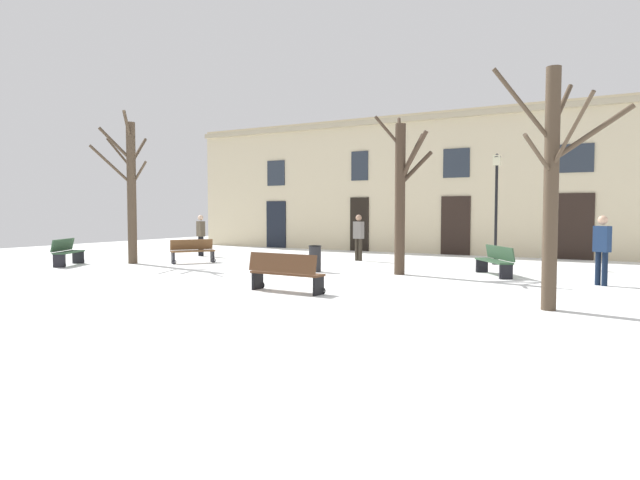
{
  "coord_description": "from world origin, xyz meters",
  "views": [
    {
      "loc": [
        8.49,
        -13.0,
        1.91
      ],
      "look_at": [
        0.0,
        2.06,
        0.97
      ],
      "focal_mm": 30.38,
      "sensor_mm": 36.0,
      "label": 1
    }
  ],
  "objects_px": {
    "litter_bin": "(315,258)",
    "person_by_shop_door": "(602,246)",
    "bench_near_center_tree": "(67,252)",
    "bench_facing_shops": "(495,260)",
    "bench_back_to_back_right": "(193,251)",
    "tree_foreground": "(402,191)",
    "tree_left_of_center": "(552,180)",
    "person_strolling": "(359,235)",
    "tree_near_facade": "(131,187)",
    "streetlamp": "(496,197)",
    "bench_by_litter_bin": "(285,272)",
    "person_crossing_plaza": "(201,233)"
  },
  "relations": [
    {
      "from": "tree_foreground",
      "to": "bench_facing_shops",
      "type": "height_order",
      "value": "tree_foreground"
    },
    {
      "from": "bench_near_center_tree",
      "to": "bench_by_litter_bin",
      "type": "distance_m",
      "value": 10.16
    },
    {
      "from": "tree_left_of_center",
      "to": "streetlamp",
      "type": "bearing_deg",
      "value": 107.78
    },
    {
      "from": "bench_facing_shops",
      "to": "person_strolling",
      "type": "distance_m",
      "value": 6.04
    },
    {
      "from": "bench_by_litter_bin",
      "to": "tree_foreground",
      "type": "bearing_deg",
      "value": -99.79
    },
    {
      "from": "tree_foreground",
      "to": "person_strolling",
      "type": "distance_m",
      "value": 4.78
    },
    {
      "from": "tree_foreground",
      "to": "bench_facing_shops",
      "type": "relative_size",
      "value": 2.78
    },
    {
      "from": "streetlamp",
      "to": "bench_facing_shops",
      "type": "xyz_separation_m",
      "value": [
        0.69,
        -3.4,
        -1.95
      ]
    },
    {
      "from": "tree_left_of_center",
      "to": "tree_near_facade",
      "type": "bearing_deg",
      "value": 170.1
    },
    {
      "from": "tree_left_of_center",
      "to": "bench_back_to_back_right",
      "type": "height_order",
      "value": "tree_left_of_center"
    },
    {
      "from": "person_crossing_plaza",
      "to": "bench_by_litter_bin",
      "type": "bearing_deg",
      "value": 162.59
    },
    {
      "from": "tree_near_facade",
      "to": "bench_back_to_back_right",
      "type": "distance_m",
      "value": 3.17
    },
    {
      "from": "streetlamp",
      "to": "tree_left_of_center",
      "type": "bearing_deg",
      "value": -72.22
    },
    {
      "from": "streetlamp",
      "to": "bench_near_center_tree",
      "type": "relative_size",
      "value": 2.48
    },
    {
      "from": "litter_bin",
      "to": "bench_by_litter_bin",
      "type": "xyz_separation_m",
      "value": [
        1.54,
        -4.07,
        0.06
      ]
    },
    {
      "from": "tree_near_facade",
      "to": "bench_by_litter_bin",
      "type": "xyz_separation_m",
      "value": [
        8.65,
        -3.1,
        -2.28
      ]
    },
    {
      "from": "bench_by_litter_bin",
      "to": "person_strolling",
      "type": "bearing_deg",
      "value": -73.67
    },
    {
      "from": "person_by_shop_door",
      "to": "person_strolling",
      "type": "distance_m",
      "value": 8.94
    },
    {
      "from": "litter_bin",
      "to": "person_by_shop_door",
      "type": "distance_m",
      "value": 8.01
    },
    {
      "from": "streetlamp",
      "to": "litter_bin",
      "type": "xyz_separation_m",
      "value": [
        -4.45,
        -5.13,
        -1.99
      ]
    },
    {
      "from": "bench_facing_shops",
      "to": "person_crossing_plaza",
      "type": "height_order",
      "value": "person_crossing_plaza"
    },
    {
      "from": "bench_back_to_back_right",
      "to": "tree_left_of_center",
      "type": "bearing_deg",
      "value": -72.14
    },
    {
      "from": "bench_by_litter_bin",
      "to": "person_by_shop_door",
      "type": "relative_size",
      "value": 1.08
    },
    {
      "from": "person_strolling",
      "to": "bench_by_litter_bin",
      "type": "bearing_deg",
      "value": 119.23
    },
    {
      "from": "tree_foreground",
      "to": "streetlamp",
      "type": "height_order",
      "value": "tree_foreground"
    },
    {
      "from": "streetlamp",
      "to": "bench_by_litter_bin",
      "type": "distance_m",
      "value": 9.84
    },
    {
      "from": "bench_facing_shops",
      "to": "tree_left_of_center",
      "type": "bearing_deg",
      "value": -13.34
    },
    {
      "from": "tree_near_facade",
      "to": "bench_back_to_back_right",
      "type": "xyz_separation_m",
      "value": [
        1.78,
        1.24,
        -2.31
      ]
    },
    {
      "from": "tree_left_of_center",
      "to": "person_strolling",
      "type": "bearing_deg",
      "value": 135.38
    },
    {
      "from": "bench_back_to_back_right",
      "to": "person_strolling",
      "type": "height_order",
      "value": "person_strolling"
    },
    {
      "from": "person_by_shop_door",
      "to": "tree_foreground",
      "type": "bearing_deg",
      "value": -147.86
    },
    {
      "from": "bench_near_center_tree",
      "to": "bench_by_litter_bin",
      "type": "xyz_separation_m",
      "value": [
        10.05,
        -1.49,
        0.0
      ]
    },
    {
      "from": "tree_near_facade",
      "to": "person_crossing_plaza",
      "type": "bearing_deg",
      "value": 89.62
    },
    {
      "from": "bench_near_center_tree",
      "to": "person_strolling",
      "type": "height_order",
      "value": "person_strolling"
    },
    {
      "from": "bench_back_to_back_right",
      "to": "tree_foreground",
      "type": "bearing_deg",
      "value": -52.65
    },
    {
      "from": "bench_near_center_tree",
      "to": "bench_facing_shops",
      "type": "bearing_deg",
      "value": -101.54
    },
    {
      "from": "bench_near_center_tree",
      "to": "person_crossing_plaza",
      "type": "relative_size",
      "value": 0.92
    },
    {
      "from": "tree_near_facade",
      "to": "tree_foreground",
      "type": "relative_size",
      "value": 1.11
    },
    {
      "from": "tree_near_facade",
      "to": "streetlamp",
      "type": "xyz_separation_m",
      "value": [
        11.56,
        6.1,
        -0.36
      ]
    },
    {
      "from": "tree_near_facade",
      "to": "bench_facing_shops",
      "type": "relative_size",
      "value": 3.08
    },
    {
      "from": "tree_near_facade",
      "to": "bench_near_center_tree",
      "type": "height_order",
      "value": "tree_near_facade"
    },
    {
      "from": "bench_near_center_tree",
      "to": "tree_foreground",
      "type": "bearing_deg",
      "value": -102.76
    },
    {
      "from": "tree_foreground",
      "to": "bench_facing_shops",
      "type": "bearing_deg",
      "value": 22.66
    },
    {
      "from": "bench_near_center_tree",
      "to": "bench_facing_shops",
      "type": "distance_m",
      "value": 14.31
    },
    {
      "from": "tree_near_facade",
      "to": "bench_near_center_tree",
      "type": "distance_m",
      "value": 3.12
    },
    {
      "from": "litter_bin",
      "to": "bench_back_to_back_right",
      "type": "xyz_separation_m",
      "value": [
        -5.33,
        0.27,
        0.03
      ]
    },
    {
      "from": "litter_bin",
      "to": "person_strolling",
      "type": "bearing_deg",
      "value": 95.78
    },
    {
      "from": "tree_near_facade",
      "to": "tree_foreground",
      "type": "height_order",
      "value": "tree_near_facade"
    },
    {
      "from": "bench_near_center_tree",
      "to": "person_crossing_plaza",
      "type": "distance_m",
      "value": 5.46
    },
    {
      "from": "bench_near_center_tree",
      "to": "bench_by_litter_bin",
      "type": "height_order",
      "value": "bench_near_center_tree"
    }
  ]
}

